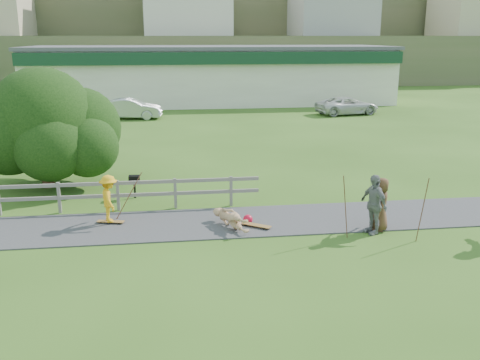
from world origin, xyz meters
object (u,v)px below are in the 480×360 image
(skater_rider, at_px, (109,202))
(car_silver, at_px, (130,109))
(spectator_b, at_px, (374,204))
(bbq, at_px, (135,187))
(tree, at_px, (45,145))
(skater_fallen, at_px, (231,219))
(spectator_c, at_px, (380,204))
(car_white, at_px, (347,106))

(skater_rider, xyz_separation_m, car_silver, (-0.75, 23.41, -0.02))
(spectator_b, bearing_deg, bbq, -141.13)
(spectator_b, xyz_separation_m, tree, (-11.13, 6.88, 0.79))
(skater_rider, relative_size, spectator_b, 0.82)
(spectator_b, bearing_deg, car_silver, -179.11)
(skater_rider, height_order, car_silver, skater_rider)
(car_silver, relative_size, tree, 0.68)
(skater_fallen, height_order, car_silver, car_silver)
(skater_rider, xyz_separation_m, tree, (-2.95, 4.96, 0.95))
(tree, bearing_deg, spectator_b, -31.74)
(spectator_c, relative_size, car_white, 0.35)
(skater_rider, height_order, bbq, skater_rider)
(car_silver, height_order, tree, tree)
(skater_rider, relative_size, skater_fallen, 0.87)
(skater_fallen, bearing_deg, spectator_b, -36.91)
(tree, bearing_deg, spectator_c, -30.14)
(skater_rider, height_order, car_white, skater_rider)
(spectator_b, relative_size, bbq, 2.16)
(car_white, bearing_deg, spectator_b, 152.35)
(skater_fallen, distance_m, spectator_b, 4.48)
(spectator_c, distance_m, bbq, 9.11)
(spectator_b, xyz_separation_m, spectator_c, (0.32, 0.24, -0.09))
(spectator_c, bearing_deg, skater_rider, -87.43)
(skater_fallen, bearing_deg, bbq, 106.61)
(skater_fallen, xyz_separation_m, spectator_c, (4.64, -0.78, 0.53))
(skater_fallen, xyz_separation_m, spectator_b, (4.32, -1.02, 0.62))
(spectator_b, bearing_deg, skater_fallen, -121.78)
(spectator_b, relative_size, car_silver, 0.41)
(spectator_b, height_order, spectator_c, spectator_b)
(bbq, bearing_deg, spectator_b, -31.82)
(spectator_b, xyz_separation_m, car_white, (7.82, 25.43, -0.25))
(skater_rider, distance_m, car_silver, 23.42)
(tree, bearing_deg, skater_rider, -59.29)
(car_white, bearing_deg, tree, 123.82)
(car_silver, relative_size, bbq, 5.25)
(skater_fallen, relative_size, car_white, 0.36)
(car_silver, xyz_separation_m, car_white, (16.75, 0.10, -0.07))
(spectator_c, distance_m, car_silver, 26.74)
(skater_fallen, relative_size, tree, 0.26)
(car_white, bearing_deg, car_silver, 79.79)
(skater_rider, distance_m, spectator_c, 8.67)
(skater_rider, distance_m, car_white, 28.44)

